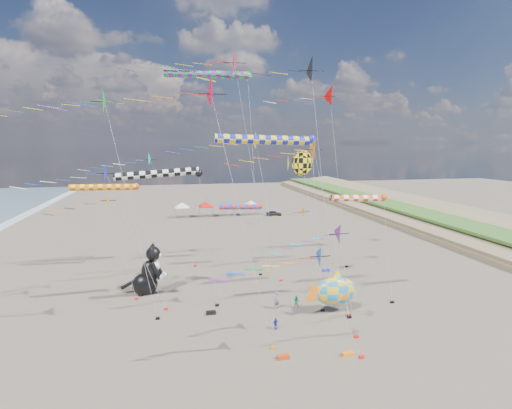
{
  "coord_description": "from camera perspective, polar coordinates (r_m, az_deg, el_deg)",
  "views": [
    {
      "loc": [
        -8.38,
        -25.32,
        15.84
      ],
      "look_at": [
        -0.29,
        12.0,
        9.94
      ],
      "focal_mm": 28.0,
      "sensor_mm": 36.0,
      "label": 1
    }
  ],
  "objects": [
    {
      "name": "child_green",
      "position": [
        39.97,
        5.82,
        -13.64
      ],
      "size": [
        0.74,
        0.66,
        1.24
      ],
      "primitive_type": "imported",
      "rotation": [
        0.0,
        0.0,
        -0.39
      ],
      "color": "#1B7B49",
      "rests_on": "ground"
    },
    {
      "name": "ground",
      "position": [
        31.02,
        5.63,
        -21.97
      ],
      "size": [
        260.0,
        260.0,
        0.0
      ],
      "primitive_type": "plane",
      "color": "#4F463A",
      "rests_on": "ground"
    },
    {
      "name": "tent_row",
      "position": [
        86.82,
        -5.57,
        0.34
      ],
      "size": [
        19.2,
        4.2,
        3.8
      ],
      "color": "white",
      "rests_on": "ground"
    },
    {
      "name": "child_blue",
      "position": [
        35.73,
        2.81,
        -16.61
      ],
      "size": [
        0.66,
        0.47,
        1.04
      ],
      "primitive_type": "imported",
      "rotation": [
        0.0,
        0.0,
        0.4
      ],
      "color": "#261FA5",
      "rests_on": "ground"
    },
    {
      "name": "kite_bag_1",
      "position": [
        38.83,
        -6.45,
        -15.11
      ],
      "size": [
        0.9,
        0.44,
        0.3
      ],
      "primitive_type": "cube",
      "color": "black",
      "rests_on": "ground"
    },
    {
      "name": "windsock_3",
      "position": [
        51.18,
        -20.55,
        2.28
      ],
      "size": [
        9.38,
        0.81,
        10.99
      ],
      "color": "#DE4912",
      "rests_on": "ground"
    },
    {
      "name": "delta_kite_3",
      "position": [
        41.5,
        -21.66,
        -0.11
      ],
      "size": [
        7.68,
        1.6,
        11.09
      ],
      "color": "#FFB202",
      "rests_on": "ground"
    },
    {
      "name": "delta_kite_6",
      "position": [
        27.96,
        6.8,
        -8.05
      ],
      "size": [
        10.4,
        1.69,
        9.05
      ],
      "color": "#093FC3",
      "rests_on": "ground"
    },
    {
      "name": "windsock_4",
      "position": [
        46.11,
        -6.47,
        17.88
      ],
      "size": [
        10.84,
        0.89,
        23.69
      ],
      "color": "green",
      "rests_on": "ground"
    },
    {
      "name": "delta_kite_12",
      "position": [
        50.81,
        5.34,
        -1.33
      ],
      "size": [
        11.29,
        1.74,
        8.22
      ],
      "color": "#F2AB1E",
      "rests_on": "ground"
    },
    {
      "name": "delta_kite_1",
      "position": [
        50.57,
        -15.54,
        5.83
      ],
      "size": [
        12.43,
        2.07,
        14.89
      ],
      "color": "#09C8D3",
      "rests_on": "ground"
    },
    {
      "name": "kite_bag_2",
      "position": [
        32.73,
        12.99,
        -20.1
      ],
      "size": [
        0.9,
        0.44,
        0.3
      ],
      "primitive_type": "cube",
      "color": "orange",
      "rests_on": "ground"
    },
    {
      "name": "windsock_5",
      "position": [
        37.24,
        -13.36,
        4.2
      ],
      "size": [
        9.19,
        0.72,
        13.44
      ],
      "color": "black",
      "rests_on": "ground"
    },
    {
      "name": "windsock_1",
      "position": [
        34.79,
        1.89,
        9.13
      ],
      "size": [
        10.23,
        0.82,
        16.53
      ],
      "color": "#131EC0",
      "rests_on": "ground"
    },
    {
      "name": "windsock_0",
      "position": [
        38.71,
        14.72,
        0.76
      ],
      "size": [
        7.11,
        0.65,
        11.04
      ],
      "color": "#EC3910",
      "rests_on": "ground"
    },
    {
      "name": "parked_car",
      "position": [
        87.53,
        2.56,
        -1.26
      ],
      "size": [
        3.6,
        2.04,
        1.15
      ],
      "primitive_type": "imported",
      "rotation": [
        0.0,
        0.0,
        1.36
      ],
      "color": "#26262D",
      "rests_on": "ground"
    },
    {
      "name": "delta_kite_7",
      "position": [
        39.06,
        7.63,
        18.51
      ],
      "size": [
        12.59,
        2.82,
        24.14
      ],
      "color": "black",
      "rests_on": "ground"
    },
    {
      "name": "kite_bag_0",
      "position": [
        31.7,
        3.9,
        -20.91
      ],
      "size": [
        0.9,
        0.44,
        0.3
      ],
      "primitive_type": "cube",
      "color": "#BF370D",
      "rests_on": "ground"
    },
    {
      "name": "kite_bag_3",
      "position": [
        51.1,
        9.97,
        -9.23
      ],
      "size": [
        0.9,
        0.44,
        0.3
      ],
      "primitive_type": "cube",
      "color": "#1528D2",
      "rests_on": "ground"
    },
    {
      "name": "windsock_2",
      "position": [
        49.52,
        -1.89,
        -0.38
      ],
      "size": [
        6.78,
        0.7,
        8.36
      ],
      "color": "red",
      "rests_on": "ground"
    },
    {
      "name": "delta_kite_11",
      "position": [
        31.43,
        10.05,
        -4.41
      ],
      "size": [
        7.32,
        1.8,
        9.98
      ],
      "color": "#6A2087",
      "rests_on": "ground"
    },
    {
      "name": "delta_kite_8",
      "position": [
        35.93,
        -22.51,
        13.21
      ],
      "size": [
        12.18,
        2.49,
        20.54
      ],
      "color": "#1C8D3C",
      "rests_on": "ground"
    },
    {
      "name": "angelfish_kite",
      "position": [
        41.0,
        6.39,
        5.74
      ],
      "size": [
        3.74,
        3.02,
        15.13
      ],
      "color": "yellow",
      "rests_on": "ground"
    },
    {
      "name": "cat_inflatable",
      "position": [
        44.14,
        -15.28,
        -8.8
      ],
      "size": [
        4.34,
        2.68,
        5.47
      ],
      "primitive_type": null,
      "rotation": [
        0.0,
        0.0,
        -0.17
      ],
      "color": "black",
      "rests_on": "ground"
    },
    {
      "name": "person_adult",
      "position": [
        39.51,
        2.98,
        -13.5
      ],
      "size": [
        0.72,
        0.57,
        1.74
      ],
      "primitive_type": "imported",
      "rotation": [
        0.0,
        0.0,
        0.27
      ],
      "color": "slate",
      "rests_on": "ground"
    },
    {
      "name": "delta_kite_2",
      "position": [
        49.88,
        10.18,
        14.97
      ],
      "size": [
        12.12,
        2.79,
        22.96
      ],
      "color": "#CC0704",
      "rests_on": "ground"
    },
    {
      "name": "delta_kite_10",
      "position": [
        47.22,
        -3.67,
        19.21
      ],
      "size": [
        15.44,
        3.04,
        26.16
      ],
      "color": "#F61C43",
      "rests_on": "ground"
    },
    {
      "name": "delta_kite_0",
      "position": [
        33.73,
        7.05,
        7.36
      ],
      "size": [
        10.68,
        2.06,
        16.4
      ],
      "color": "orange",
      "rests_on": "ground"
    },
    {
      "name": "delta_kite_5",
      "position": [
        28.3,
        -6.52,
        15.27
      ],
      "size": [
        14.0,
        2.49,
        20.62
      ],
      "color": "red",
      "rests_on": "ground"
    },
    {
      "name": "fish_inflatable",
      "position": [
        38.81,
        11.18,
        -12.02
      ],
      "size": [
        5.51,
        2.27,
        4.25
      ],
      "color": "#1589D2",
      "rests_on": "ground"
    },
    {
      "name": "delta_kite_9",
      "position": [
        37.9,
        -21.62,
        3.5
      ],
      "size": [
        11.53,
        1.79,
        14.06
      ],
      "color": "#1229E2",
      "rests_on": "ground"
    },
    {
      "name": "delta_kite_4",
      "position": [
        43.45,
        -1.26,
        8.71
      ],
      "size": [
        11.73,
        2.2,
        17.22
      ],
      "color": "yellow",
      "rests_on": "ground"
    }
  ]
}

